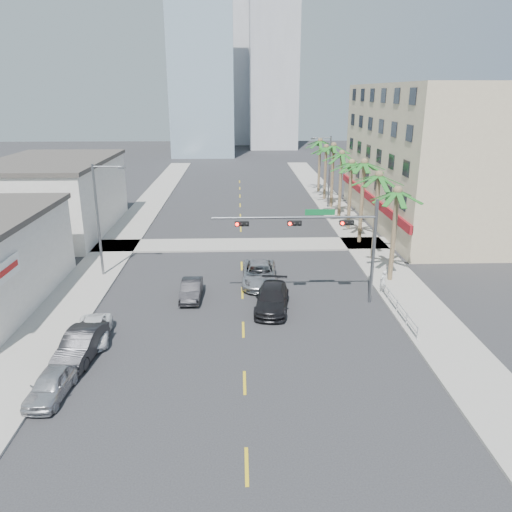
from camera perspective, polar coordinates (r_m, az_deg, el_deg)
The scene contains 28 objects.
ground at distance 28.04m, azimuth -1.37°, elevation -12.08°, with size 260.00×260.00×0.00m, color #262628.
sidewalk_right at distance 47.96m, azimuth 12.80°, elevation 0.72°, with size 4.00×120.00×0.15m, color gray.
sidewalk_left at distance 47.86m, azimuth -16.21°, elevation 0.40°, with size 4.00×120.00×0.15m, color gray.
sidewalk_cross at distance 48.30m, azimuth -1.71°, elevation 1.30°, with size 80.00×4.00×0.15m, color gray.
building_right at distance 58.94m, azimuth 20.47°, elevation 10.65°, with size 15.25×28.00×15.00m.
building_left_far at distance 56.64m, azimuth -22.05°, elevation 6.19°, with size 11.00×18.00×7.20m, color beige.
tower_far_left at distance 119.85m, azimuth -6.26°, elevation 22.87°, with size 14.00×14.00×48.00m, color #99B2C6.
tower_far_right at distance 135.44m, azimuth 2.06°, elevation 24.97°, with size 12.00×12.00×60.00m, color #ADADB2.
tower_far_center at distance 149.38m, azimuth -3.33°, elevation 20.86°, with size 16.00×16.00×42.00m, color #ADADB2.
traffic_signal_mast at distance 33.94m, azimuth 8.21°, elevation 2.52°, with size 11.12×0.54×7.20m.
palm_tree_0 at distance 38.72m, azimuth 15.87°, elevation 7.04°, with size 4.80×4.80×7.80m.
palm_tree_1 at distance 43.57m, azimuth 13.88°, elevation 8.85°, with size 4.80×4.80×8.16m.
palm_tree_2 at distance 48.49m, azimuth 12.27°, elevation 10.29°, with size 4.80×4.80×8.52m.
palm_tree_3 at distance 53.59m, azimuth 10.88°, elevation 10.35°, with size 4.80×4.80×7.80m.
palm_tree_4 at distance 58.59m, azimuth 9.79°, elevation 11.41°, with size 4.80×4.80×8.16m.
palm_tree_5 at distance 63.63m, azimuth 8.87°, elevation 12.30°, with size 4.80×4.80×8.52m.
palm_tree_6 at distance 68.79m, azimuth 8.04°, elevation 12.18°, with size 4.80×4.80×7.80m.
palm_tree_7 at distance 73.86m, azimuth 7.35°, elevation 12.89°, with size 4.80×4.80×8.16m.
streetlight_left at distance 40.72m, azimuth -17.41°, elevation 4.50°, with size 2.55×0.25×9.00m.
streetlight_right at distance 63.85m, azimuth 8.21°, elevation 9.88°, with size 2.55×0.25×9.00m.
guardrail at distance 34.70m, azimuth 15.83°, elevation -5.35°, with size 0.08×8.08×1.00m.
car_parked_near at distance 26.87m, azimuth -22.37°, elevation -13.42°, with size 1.58×3.92×1.34m, color silver.
car_parked_mid at distance 29.79m, azimuth -19.38°, elevation -9.55°, with size 1.65×4.75×1.56m, color black.
car_parked_far at distance 31.62m, azimuth -18.14°, elevation -8.14°, with size 1.95×4.23×1.18m, color white.
car_lane_left at distance 36.13m, azimuth -7.41°, elevation -3.84°, with size 1.40×4.02×1.32m, color black.
car_lane_center at distance 38.53m, azimuth 0.38°, elevation -2.04°, with size 2.62×5.68×1.58m, color #AAAAAF.
car_lane_right at distance 34.09m, azimuth 1.85°, elevation -4.87°, with size 2.15×5.30×1.54m, color black.
pedestrian at distance 37.62m, azimuth 14.33°, elevation -2.83°, with size 0.61×0.40×1.68m, color silver.
Camera 1 is at (-0.21, -24.19, 14.16)m, focal length 35.00 mm.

